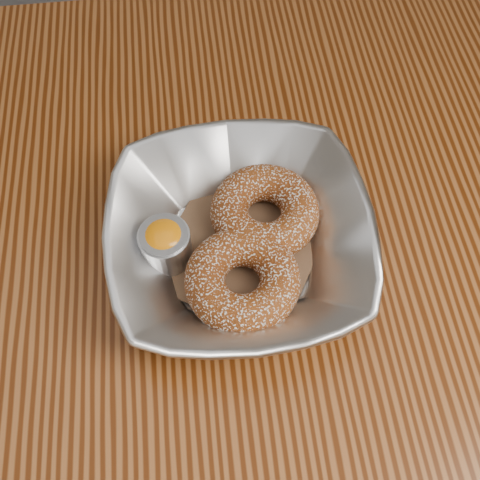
{
  "coord_description": "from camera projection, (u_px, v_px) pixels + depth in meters",
  "views": [
    {
      "loc": [
        0.05,
        -0.28,
        1.25
      ],
      "look_at": [
        0.08,
        -0.01,
        0.78
      ],
      "focal_mm": 42.0,
      "sensor_mm": 36.0,
      "label": 1
    }
  ],
  "objects": [
    {
      "name": "table",
      "position": [
        168.0,
        291.0,
        0.66
      ],
      "size": [
        1.2,
        0.8,
        0.75
      ],
      "color": "brown",
      "rests_on": "ground_plane"
    },
    {
      "name": "donut_front",
      "position": [
        242.0,
        280.0,
        0.52
      ],
      "size": [
        0.12,
        0.12,
        0.04
      ],
      "primitive_type": "torus",
      "rotation": [
        0.0,
        0.0,
        -0.15
      ],
      "color": "#6C300F",
      "rests_on": "parchment"
    },
    {
      "name": "serving_bowl",
      "position": [
        240.0,
        239.0,
        0.54
      ],
      "size": [
        0.25,
        0.25,
        0.06
      ],
      "primitive_type": "imported",
      "color": "#B5B8BD",
      "rests_on": "table"
    },
    {
      "name": "ramekin",
      "position": [
        165.0,
        244.0,
        0.54
      ],
      "size": [
        0.05,
        0.05,
        0.05
      ],
      "color": "#B5B8BD",
      "rests_on": "table"
    },
    {
      "name": "donut_back",
      "position": [
        265.0,
        212.0,
        0.56
      ],
      "size": [
        0.13,
        0.13,
        0.04
      ],
      "primitive_type": "torus",
      "rotation": [
        0.0,
        0.0,
        0.17
      ],
      "color": "#6C300F",
      "rests_on": "parchment"
    },
    {
      "name": "parchment",
      "position": [
        240.0,
        250.0,
        0.56
      ],
      "size": [
        0.2,
        0.2,
        0.0
      ],
      "primitive_type": "cube",
      "rotation": [
        0.0,
        0.0,
        1.03
      ],
      "color": "brown",
      "rests_on": "table"
    },
    {
      "name": "ground_plane",
      "position": [
        201.0,
        414.0,
        1.22
      ],
      "size": [
        4.0,
        4.0,
        0.0
      ],
      "primitive_type": "plane",
      "color": "#565659",
      "rests_on": "ground"
    }
  ]
}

